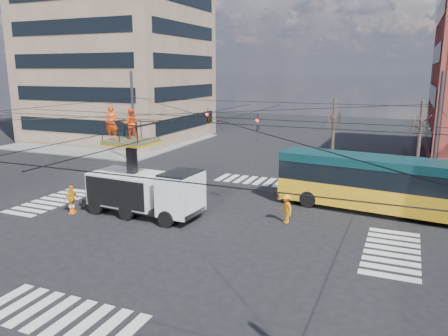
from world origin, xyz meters
TOP-DOWN VIEW (x-y plane):
  - ground at (0.00, 0.00)m, footprint 120.00×120.00m
  - sidewalk_nw at (-21.00, 21.00)m, footprint 18.00×18.00m
  - crosswalks at (0.00, 0.00)m, footprint 22.40×22.40m
  - building_tower at (-21.98, 23.98)m, footprint 18.06×16.06m
  - overhead_network at (-0.07, 0.40)m, footprint 24.24×24.24m
  - tree_a at (5.00, 13.50)m, footprint 2.00×2.00m
  - tree_b at (11.00, 13.50)m, footprint 2.00×2.00m
  - utility_truck at (-3.17, 0.08)m, footprint 7.13×2.99m
  - city_bus at (9.63, 5.76)m, footprint 13.11×4.09m
  - traffic_cone at (-7.22, -1.34)m, footprint 0.36×0.36m
  - worker_ground at (-7.31, -1.21)m, footprint 0.49×0.98m
  - flagger at (4.52, 1.93)m, footprint 1.15×1.17m

SIDE VIEW (x-z plane):
  - ground at x=0.00m, z-range 0.00..0.00m
  - crosswalks at x=0.00m, z-range 0.00..0.02m
  - sidewalk_nw at x=-21.00m, z-range 0.00..0.12m
  - traffic_cone at x=-7.22m, z-range 0.00..0.64m
  - worker_ground at x=-7.31m, z-range 0.00..1.60m
  - flagger at x=4.52m, z-range 0.00..1.61m
  - city_bus at x=9.63m, z-range 0.13..3.33m
  - utility_truck at x=-3.17m, z-range -1.07..5.10m
  - overhead_network at x=-0.07m, z-range 0.29..8.29m
  - tree_a at x=5.00m, z-range 1.63..7.63m
  - tree_b at x=11.00m, z-range 1.63..7.63m
  - building_tower at x=-21.98m, z-range 0.00..30.00m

